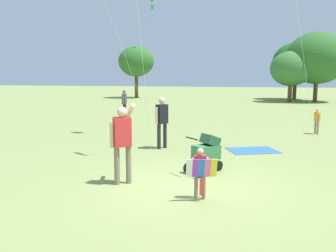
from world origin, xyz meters
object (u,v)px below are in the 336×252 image
(person_sitting_far, at_px, (162,118))
(person_adult_flyer, at_px, (122,138))
(child_with_butterfly_kite, at_px, (200,169))
(stroller, at_px, (207,150))
(picnic_blanket, at_px, (253,150))
(person_kid_running, at_px, (124,101))
(person_couple_left, at_px, (317,119))

(person_sitting_far, bearing_deg, person_adult_flyer, -90.45)
(child_with_butterfly_kite, relative_size, person_sitting_far, 0.60)
(stroller, xyz_separation_m, picnic_blanket, (1.25, 3.08, -0.60))
(person_adult_flyer, xyz_separation_m, person_kid_running, (-4.00, 12.38, -0.15))
(person_adult_flyer, relative_size, stroller, 1.83)
(child_with_butterfly_kite, relative_size, picnic_blanket, 0.68)
(person_sitting_far, height_order, person_kid_running, person_sitting_far)
(person_kid_running, bearing_deg, person_couple_left, -22.27)
(person_adult_flyer, relative_size, person_sitting_far, 1.08)
(person_kid_running, xyz_separation_m, picnic_blanket, (7.09, -8.00, -0.94))
(person_adult_flyer, height_order, picnic_blanket, person_adult_flyer)
(person_adult_flyer, height_order, stroller, person_adult_flyer)
(person_adult_flyer, bearing_deg, person_kid_running, 107.91)
(child_with_butterfly_kite, distance_m, person_sitting_far, 5.20)
(picnic_blanket, bearing_deg, person_couple_left, 55.47)
(person_adult_flyer, height_order, person_couple_left, person_adult_flyer)
(child_with_butterfly_kite, height_order, picnic_blanket, child_with_butterfly_kite)
(child_with_butterfly_kite, height_order, person_couple_left, person_couple_left)
(person_kid_running, bearing_deg, stroller, -62.24)
(person_sitting_far, relative_size, person_kid_running, 1.10)
(person_couple_left, bearing_deg, person_adult_flyer, -124.89)
(person_couple_left, bearing_deg, picnic_blanket, -124.53)
(person_sitting_far, xyz_separation_m, person_kid_running, (-4.03, 8.23, -0.10))
(child_with_butterfly_kite, distance_m, picnic_blanket, 5.25)
(stroller, bearing_deg, person_couple_left, 60.51)
(person_couple_left, bearing_deg, child_with_butterfly_kite, -113.48)
(stroller, distance_m, picnic_blanket, 3.38)
(person_sitting_far, height_order, person_couple_left, person_sitting_far)
(person_sitting_far, bearing_deg, person_couple_left, 35.99)
(person_adult_flyer, xyz_separation_m, person_couple_left, (5.82, 8.35, -0.45))
(child_with_butterfly_kite, distance_m, person_couple_left, 9.87)
(person_adult_flyer, relative_size, person_couple_left, 1.74)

